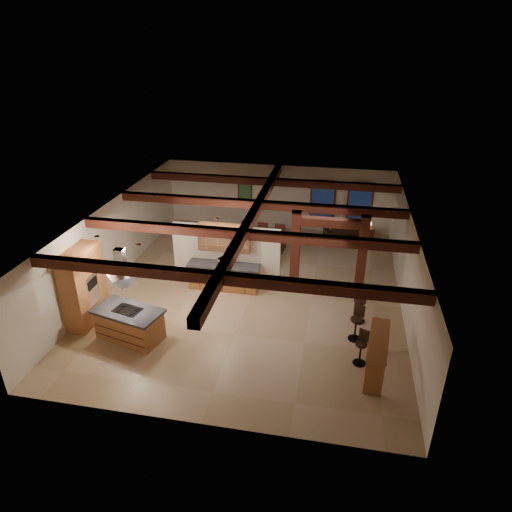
# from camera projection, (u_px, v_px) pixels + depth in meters

# --- Properties ---
(ground) EXTENTS (12.00, 12.00, 0.00)m
(ground) POSITION_uv_depth(u_px,v_px,m) (252.00, 292.00, 15.79)
(ground) COLOR tan
(ground) RESTS_ON ground
(room_walls) EXTENTS (12.00, 12.00, 12.00)m
(room_walls) POSITION_uv_depth(u_px,v_px,m) (252.00, 246.00, 15.00)
(room_walls) COLOR beige
(room_walls) RESTS_ON ground
(ceiling_beams) EXTENTS (10.00, 12.00, 0.28)m
(ceiling_beams) POSITION_uv_depth(u_px,v_px,m) (251.00, 218.00, 14.57)
(ceiling_beams) COLOR #37170D
(ceiling_beams) RESTS_ON room_walls
(timber_posts) EXTENTS (2.50, 0.30, 2.90)m
(timber_posts) POSITION_uv_depth(u_px,v_px,m) (329.00, 246.00, 15.03)
(timber_posts) COLOR #37170D
(timber_posts) RESTS_ON ground
(partition_wall) EXTENTS (3.80, 0.18, 2.20)m
(partition_wall) POSITION_uv_depth(u_px,v_px,m) (226.00, 255.00, 15.91)
(partition_wall) COLOR beige
(partition_wall) RESTS_ON ground
(pantry_cabinet) EXTENTS (0.67, 1.60, 2.40)m
(pantry_cabinet) POSITION_uv_depth(u_px,v_px,m) (83.00, 287.00, 13.76)
(pantry_cabinet) COLOR #A55C35
(pantry_cabinet) RESTS_ON ground
(back_counter) EXTENTS (2.50, 0.66, 0.94)m
(back_counter) POSITION_uv_depth(u_px,v_px,m) (224.00, 276.00, 15.85)
(back_counter) COLOR #A55C35
(back_counter) RESTS_ON ground
(upper_display_cabinet) EXTENTS (1.80, 0.36, 0.95)m
(upper_display_cabinet) POSITION_uv_depth(u_px,v_px,m) (224.00, 238.00, 15.42)
(upper_display_cabinet) COLOR #A55C35
(upper_display_cabinet) RESTS_ON partition_wall
(range_hood) EXTENTS (1.10, 1.10, 1.40)m
(range_hood) POSITION_uv_depth(u_px,v_px,m) (124.00, 285.00, 12.67)
(range_hood) COLOR silver
(range_hood) RESTS_ON room_walls
(back_windows) EXTENTS (2.70, 0.07, 1.70)m
(back_windows) POSITION_uv_depth(u_px,v_px,m) (341.00, 200.00, 19.88)
(back_windows) COLOR #37170D
(back_windows) RESTS_ON room_walls
(framed_art) EXTENTS (0.65, 0.05, 0.85)m
(framed_art) POSITION_uv_depth(u_px,v_px,m) (245.00, 190.00, 20.52)
(framed_art) COLOR #37170D
(framed_art) RESTS_ON room_walls
(recessed_cans) EXTENTS (3.16, 2.46, 0.03)m
(recessed_cans) POSITION_uv_depth(u_px,v_px,m) (153.00, 233.00, 13.25)
(recessed_cans) COLOR silver
(recessed_cans) RESTS_ON room_walls
(kitchen_island) EXTENTS (2.17, 1.50, 0.98)m
(kitchen_island) POSITION_uv_depth(u_px,v_px,m) (130.00, 324.00, 13.25)
(kitchen_island) COLOR #A55C35
(kitchen_island) RESTS_ON ground
(dining_table) EXTENTS (1.91, 1.37, 0.60)m
(dining_table) POSITION_uv_depth(u_px,v_px,m) (260.00, 248.00, 18.34)
(dining_table) COLOR #422210
(dining_table) RESTS_ON ground
(sofa) EXTENTS (2.12, 1.28, 0.58)m
(sofa) POSITION_uv_depth(u_px,v_px,m) (348.00, 232.00, 19.82)
(sofa) COLOR black
(sofa) RESTS_ON ground
(microwave) EXTENTS (0.45, 0.38, 0.21)m
(microwave) POSITION_uv_depth(u_px,v_px,m) (224.00, 262.00, 15.59)
(microwave) COLOR #BCBCC1
(microwave) RESTS_ON back_counter
(bar_counter) EXTENTS (0.73, 2.03, 1.04)m
(bar_counter) POSITION_uv_depth(u_px,v_px,m) (377.00, 350.00, 11.84)
(bar_counter) COLOR #A55C35
(bar_counter) RESTS_ON ground
(side_table) EXTENTS (0.54, 0.54, 0.59)m
(side_table) POSITION_uv_depth(u_px,v_px,m) (367.00, 234.00, 19.62)
(side_table) COLOR #37170D
(side_table) RESTS_ON ground
(table_lamp) EXTENTS (0.27, 0.27, 0.32)m
(table_lamp) POSITION_uv_depth(u_px,v_px,m) (369.00, 223.00, 19.39)
(table_lamp) COLOR black
(table_lamp) RESTS_ON side_table
(bar_stool_a) EXTENTS (0.38, 0.39, 1.02)m
(bar_stool_a) POSITION_uv_depth(u_px,v_px,m) (361.00, 347.00, 12.22)
(bar_stool_a) COLOR black
(bar_stool_a) RESTS_ON ground
(bar_stool_b) EXTENTS (0.42, 0.43, 1.10)m
(bar_stool_b) POSITION_uv_depth(u_px,v_px,m) (357.00, 323.00, 13.18)
(bar_stool_b) COLOR black
(bar_stool_b) RESTS_ON ground
(bar_stool_c) EXTENTS (0.41, 0.41, 1.17)m
(bar_stool_c) POSITION_uv_depth(u_px,v_px,m) (360.00, 304.00, 14.00)
(bar_stool_c) COLOR black
(bar_stool_c) RESTS_ON ground
(dining_chairs) EXTENTS (1.95, 1.95, 1.20)m
(dining_chairs) POSITION_uv_depth(u_px,v_px,m) (260.00, 241.00, 18.20)
(dining_chairs) COLOR #37170D
(dining_chairs) RESTS_ON ground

